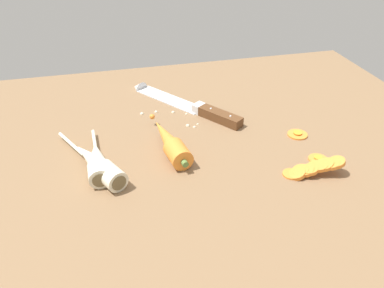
{
  "coord_description": "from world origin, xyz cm",
  "views": [
    {
      "loc": [
        -16.17,
        -67.63,
        44.97
      ],
      "look_at": [
        0.0,
        -2.0,
        1.5
      ],
      "focal_mm": 37.08,
      "sensor_mm": 36.0,
      "label": 1
    }
  ],
  "objects": [
    {
      "name": "ground_plane",
      "position": [
        0.0,
        0.0,
        -2.0
      ],
      "size": [
        120.0,
        90.0,
        4.0
      ],
      "primitive_type": "cube",
      "color": "brown"
    },
    {
      "name": "chefs_knife",
      "position": [
        2.1,
        18.32,
        0.65
      ],
      "size": [
        22.92,
        30.2,
        4.18
      ],
      "color": "silver",
      "rests_on": "ground_plane"
    },
    {
      "name": "whole_carrot",
      "position": [
        -4.4,
        -1.03,
        2.1
      ],
      "size": [
        6.61,
        20.54,
        4.2
      ],
      "color": "orange",
      "rests_on": "ground_plane"
    },
    {
      "name": "parsnip_front",
      "position": [
        -19.02,
        -5.04,
        1.98
      ],
      "size": [
        12.84,
        22.22,
        4.0
      ],
      "color": "silver",
      "rests_on": "ground_plane"
    },
    {
      "name": "parsnip_mid_left",
      "position": [
        -18.89,
        -4.17,
        1.98
      ],
      "size": [
        4.35,
        19.27,
        4.0
      ],
      "color": "silver",
      "rests_on": "ground_plane"
    },
    {
      "name": "carrot_slice_stack",
      "position": [
        19.91,
        -15.34,
        1.43
      ],
      "size": [
        11.3,
        4.75,
        3.95
      ],
      "color": "orange",
      "rests_on": "ground_plane"
    },
    {
      "name": "carrot_slice_stray_near",
      "position": [
        23.66,
        -1.78,
        0.36
      ],
      "size": [
        4.32,
        4.32,
        0.7
      ],
      "color": "orange",
      "rests_on": "ground_plane"
    },
    {
      "name": "carrot_slice_stray_mid",
      "position": [
        23.3,
        -11.33,
        0.36
      ],
      "size": [
        3.75,
        3.75,
        0.7
      ],
      "color": "orange",
      "rests_on": "ground_plane"
    },
    {
      "name": "mince_crumbs",
      "position": [
        -1.08,
        12.25,
        0.39
      ],
      "size": [
        17.2,
        9.96,
        0.89
      ],
      "color": "beige",
      "rests_on": "ground_plane"
    }
  ]
}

